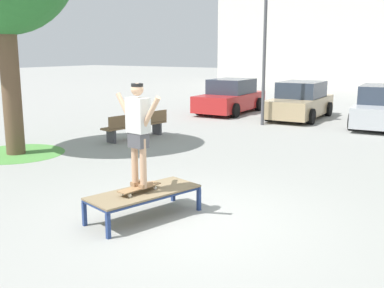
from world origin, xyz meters
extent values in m
plane|color=#999993|center=(0.00, 0.00, 0.00)|extent=(120.00, 120.00, 0.00)
cube|color=navy|center=(-0.78, 0.61, 0.19)|extent=(0.07, 0.07, 0.38)
cube|color=navy|center=(-0.10, 0.42, 0.19)|extent=(0.07, 0.07, 0.38)
cube|color=navy|center=(-1.27, -1.16, 0.19)|extent=(0.07, 0.07, 0.38)
cube|color=navy|center=(-0.60, -1.35, 0.19)|extent=(0.07, 0.07, 0.38)
cylinder|color=navy|center=(-1.03, -0.28, 0.41)|extent=(0.56, 1.84, 0.05)
cylinder|color=navy|center=(-0.35, -0.47, 0.41)|extent=(0.56, 1.84, 0.05)
cylinder|color=navy|center=(-0.44, 0.51, 0.41)|extent=(0.75, 0.25, 0.05)
cylinder|color=navy|center=(-0.94, -1.26, 0.41)|extent=(0.75, 0.25, 0.05)
cube|color=#847051|center=(-0.69, -0.37, 0.45)|extent=(1.24, 2.03, 0.03)
cube|color=#9E754C|center=(-0.71, -0.46, 0.54)|extent=(0.32, 0.82, 0.02)
cylinder|color=silver|center=(-0.74, -0.17, 0.49)|extent=(0.04, 0.06, 0.06)
cylinder|color=silver|center=(-0.60, -0.19, 0.49)|extent=(0.04, 0.06, 0.06)
cylinder|color=silver|center=(-0.83, -0.72, 0.49)|extent=(0.04, 0.06, 0.06)
cylinder|color=silver|center=(-0.68, -0.74, 0.49)|extent=(0.04, 0.06, 0.06)
cylinder|color=tan|center=(-0.81, -0.44, 0.96)|extent=(0.11, 0.11, 0.82)
cube|color=#99704C|center=(-0.80, -0.39, 0.59)|extent=(0.14, 0.25, 0.07)
cylinder|color=tan|center=(-0.61, -0.47, 0.96)|extent=(0.11, 0.11, 0.82)
cube|color=#99704C|center=(-0.61, -0.42, 0.59)|extent=(0.14, 0.25, 0.07)
cube|color=#4C4C51|center=(-0.71, -0.46, 1.34)|extent=(0.33, 0.24, 0.24)
cube|color=silver|center=(-0.71, -0.46, 1.74)|extent=(0.39, 0.27, 0.56)
cylinder|color=tan|center=(-1.01, -0.41, 1.81)|extent=(0.41, 0.14, 0.52)
cylinder|color=tan|center=(-0.42, -0.50, 1.81)|extent=(0.41, 0.14, 0.52)
sphere|color=tan|center=(-0.71, -0.46, 2.15)|extent=(0.20, 0.20, 0.20)
cylinder|color=black|center=(-0.71, -0.46, 2.22)|extent=(0.19, 0.19, 0.05)
cylinder|color=brown|center=(-6.66, 1.64, 1.76)|extent=(0.49, 0.49, 3.51)
cylinder|color=#519342|center=(-6.66, 1.64, 0.00)|extent=(2.57, 2.57, 0.01)
cube|color=red|center=(-5.63, 12.21, 0.51)|extent=(1.85, 4.26, 0.70)
cube|color=#2D3847|center=(-5.63, 12.36, 1.18)|extent=(1.64, 2.16, 0.64)
cylinder|color=black|center=(-4.73, 10.94, 0.30)|extent=(0.24, 0.61, 0.60)
cylinder|color=black|center=(-6.43, 10.88, 0.30)|extent=(0.24, 0.61, 0.60)
cylinder|color=black|center=(-4.83, 13.54, 0.30)|extent=(0.24, 0.61, 0.60)
cylinder|color=black|center=(-6.52, 13.48, 0.30)|extent=(0.24, 0.61, 0.60)
cube|color=tan|center=(-2.38, 12.15, 0.51)|extent=(1.84, 4.25, 0.70)
cube|color=#2D3847|center=(-2.38, 12.30, 1.18)|extent=(1.63, 2.15, 0.64)
cylinder|color=black|center=(-1.48, 10.88, 0.30)|extent=(0.24, 0.61, 0.60)
cylinder|color=black|center=(-3.18, 10.82, 0.30)|extent=(0.24, 0.61, 0.60)
cylinder|color=black|center=(-1.57, 13.48, 0.30)|extent=(0.24, 0.61, 0.60)
cylinder|color=black|center=(-3.27, 13.42, 0.30)|extent=(0.24, 0.61, 0.60)
cube|color=#B7BABF|center=(0.88, 11.74, 0.51)|extent=(2.06, 4.33, 0.70)
cube|color=#2D3847|center=(0.86, 11.89, 1.18)|extent=(1.74, 2.23, 0.64)
cylinder|color=black|center=(0.14, 10.37, 0.30)|extent=(0.27, 0.62, 0.60)
cylinder|color=black|center=(-0.09, 12.96, 0.30)|extent=(0.27, 0.62, 0.60)
cube|color=brown|center=(-5.30, 5.08, 0.43)|extent=(0.83, 2.44, 0.06)
cube|color=brown|center=(-5.10, 5.04, 0.65)|extent=(0.43, 2.37, 0.36)
cube|color=#424247|center=(-5.45, 4.13, 0.20)|extent=(0.38, 0.14, 0.40)
cube|color=#424247|center=(-5.14, 6.02, 0.20)|extent=(0.38, 0.14, 0.40)
cylinder|color=#4C4C51|center=(-2.98, 9.75, 2.75)|extent=(0.12, 0.12, 5.50)
camera|label=1|loc=(3.87, -6.13, 2.75)|focal=43.02mm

